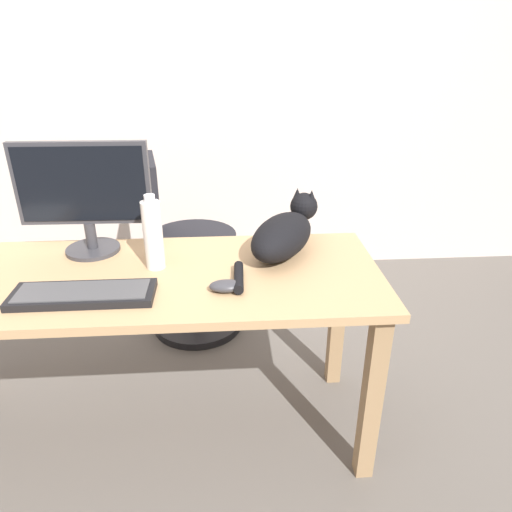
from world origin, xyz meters
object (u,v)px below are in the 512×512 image
Objects in this scene: monitor at (84,194)px; computer_mouse at (226,286)px; office_chair at (184,259)px; cat at (284,233)px; water_bottle at (153,234)px; keyboard at (83,294)px.

monitor reaches higher than computer_mouse.
office_chair is 0.84m from cat.
office_chair is 1.96× the size of monitor.
office_chair is 3.53× the size of water_bottle.
cat is at bearing 23.69° from keyboard.
computer_mouse is (0.21, -0.88, 0.32)m from office_chair.
water_bottle is at bearing -30.78° from monitor.
water_bottle is (0.26, -0.15, -0.10)m from monitor.
monitor is 0.90× the size of cat.
cat reaches higher than computer_mouse.
cat is 0.36m from computer_mouse.
cat is at bearing 51.60° from computer_mouse.
water_bottle reaches higher than computer_mouse.
office_chair is at bearing 75.51° from keyboard.
water_bottle is at bearing 142.48° from computer_mouse.
computer_mouse is (0.50, -0.34, -0.21)m from monitor.
water_bottle reaches higher than keyboard.
computer_mouse is at bearing -34.22° from monitor.
keyboard is (-0.23, -0.90, 0.31)m from office_chair.
water_bottle is (-0.47, -0.09, 0.04)m from cat.
office_chair is at bearing 61.91° from monitor.
monitor is 0.64m from computer_mouse.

